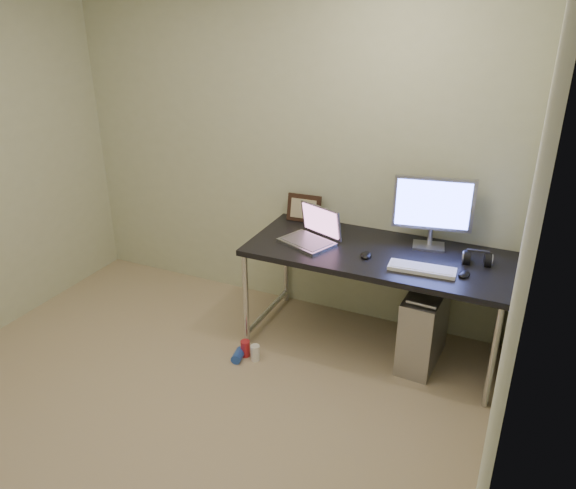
{
  "coord_description": "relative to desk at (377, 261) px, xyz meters",
  "views": [
    {
      "loc": [
        1.74,
        -1.98,
        2.34
      ],
      "look_at": [
        0.38,
        1.02,
        0.85
      ],
      "focal_mm": 35.0,
      "sensor_mm": 36.0,
      "label": 1
    }
  ],
  "objects": [
    {
      "name": "tower_computer",
      "position": [
        0.37,
        -0.03,
        -0.41
      ],
      "size": [
        0.26,
        0.53,
        0.57
      ],
      "rotation": [
        0.0,
        0.0,
        -0.06
      ],
      "color": "#A7A6AB",
      "rests_on": "ground"
    },
    {
      "name": "mouse_left",
      "position": [
        -0.04,
        -0.11,
        0.09
      ],
      "size": [
        0.09,
        0.12,
        0.04
      ],
      "primitive_type": "ellipsoid",
      "rotation": [
        0.0,
        0.0,
        0.15
      ],
      "color": "black",
      "rests_on": "desk"
    },
    {
      "name": "can_blue",
      "position": [
        -0.79,
        -0.55,
        -0.64
      ],
      "size": [
        0.09,
        0.13,
        0.07
      ],
      "primitive_type": "cylinder",
      "rotation": [
        1.57,
        0.0,
        0.17
      ],
      "color": "blue",
      "rests_on": "ground"
    },
    {
      "name": "can_white",
      "position": [
        -0.68,
        -0.51,
        -0.62
      ],
      "size": [
        0.08,
        0.08,
        0.12
      ],
      "primitive_type": "cylinder",
      "rotation": [
        0.0,
        0.0,
        -0.34
      ],
      "color": "white",
      "rests_on": "ground"
    },
    {
      "name": "picture_frame",
      "position": [
        -0.66,
        0.3,
        0.18
      ],
      "size": [
        0.26,
        0.09,
        0.21
      ],
      "primitive_type": "cube",
      "rotation": [
        -0.21,
        0.0,
        0.06
      ],
      "color": "black",
      "rests_on": "desk"
    },
    {
      "name": "cable_b",
      "position": [
        0.41,
        0.31,
        -0.3
      ],
      "size": [
        0.02,
        0.11,
        0.71
      ],
      "primitive_type": "cylinder",
      "rotation": [
        0.14,
        0.0,
        0.09
      ],
      "color": "black",
      "rests_on": "ground"
    },
    {
      "name": "cable_a",
      "position": [
        0.32,
        0.33,
        -0.28
      ],
      "size": [
        0.01,
        0.16,
        0.69
      ],
      "primitive_type": "cylinder",
      "rotation": [
        0.21,
        0.0,
        0.0
      ],
      "color": "black",
      "rests_on": "ground"
    },
    {
      "name": "desk",
      "position": [
        0.0,
        0.0,
        0.0
      ],
      "size": [
        1.74,
        0.76,
        0.75
      ],
      "color": "black",
      "rests_on": "ground"
    },
    {
      "name": "wall_back",
      "position": [
        -0.88,
        0.38,
        0.57
      ],
      "size": [
        3.5,
        0.02,
        2.5
      ],
      "primitive_type": "cube",
      "color": "beige",
      "rests_on": "ground"
    },
    {
      "name": "webcam",
      "position": [
        -0.41,
        0.26,
        0.15
      ],
      "size": [
        0.04,
        0.03,
        0.11
      ],
      "rotation": [
        0.0,
        0.0,
        -0.22
      ],
      "color": "silver",
      "rests_on": "desk"
    },
    {
      "name": "mouse_right",
      "position": [
        0.58,
        -0.13,
        0.09
      ],
      "size": [
        0.08,
        0.11,
        0.03
      ],
      "primitive_type": "ellipsoid",
      "rotation": [
        0.0,
        0.0,
        -0.2
      ],
      "color": "black",
      "rests_on": "desk"
    },
    {
      "name": "floor",
      "position": [
        -0.88,
        -1.37,
        -0.68
      ],
      "size": [
        3.5,
        3.5,
        0.0
      ],
      "primitive_type": "plane",
      "color": "tan",
      "rests_on": "ground"
    },
    {
      "name": "wall_right",
      "position": [
        0.87,
        -1.37,
        0.57
      ],
      "size": [
        0.02,
        3.5,
        2.5
      ],
      "primitive_type": "cube",
      "color": "beige",
      "rests_on": "ground"
    },
    {
      "name": "monitor",
      "position": [
        0.3,
        0.22,
        0.36
      ],
      "size": [
        0.52,
        0.19,
        0.49
      ],
      "rotation": [
        0.0,
        0.0,
        0.18
      ],
      "color": "#9E9FA5",
      "rests_on": "desk"
    },
    {
      "name": "keyboard",
      "position": [
        0.33,
        -0.17,
        0.08
      ],
      "size": [
        0.42,
        0.16,
        0.02
      ],
      "primitive_type": "cube",
      "rotation": [
        0.0,
        0.0,
        0.07
      ],
      "color": "white",
      "rests_on": "desk"
    },
    {
      "name": "can_red",
      "position": [
        -0.77,
        -0.49,
        -0.62
      ],
      "size": [
        0.08,
        0.08,
        0.12
      ],
      "primitive_type": "cylinder",
      "rotation": [
        0.0,
        0.0,
        -0.28
      ],
      "color": "red",
      "rests_on": "ground"
    },
    {
      "name": "headphones",
      "position": [
        0.63,
        0.08,
        0.1
      ],
      "size": [
        0.19,
        0.11,
        0.12
      ],
      "rotation": [
        0.0,
        0.0,
        0.15
      ],
      "color": "black",
      "rests_on": "desk"
    },
    {
      "name": "laptop",
      "position": [
        -0.46,
        -0.03,
        0.13
      ],
      "size": [
        0.44,
        0.4,
        0.24
      ],
      "rotation": [
        0.0,
        0.0,
        -0.38
      ],
      "color": "#9E9FA5",
      "rests_on": "desk"
    }
  ]
}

